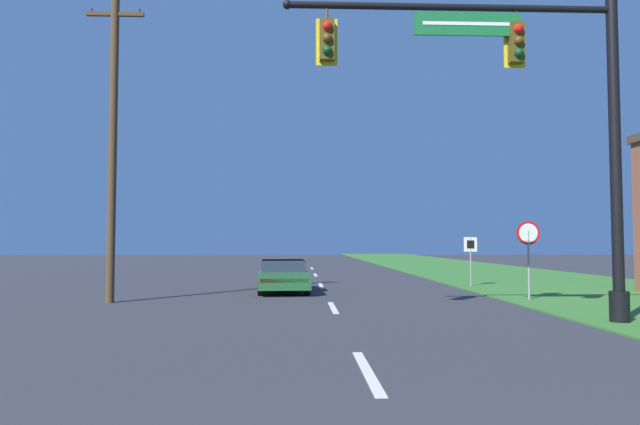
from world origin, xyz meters
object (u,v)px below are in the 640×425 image
(signal_mast, at_px, (537,109))
(car_ahead, at_px, (283,276))
(utility_pole_near, at_px, (113,137))
(route_sign_post, at_px, (470,250))
(stop_sign, at_px, (528,242))

(signal_mast, height_order, car_ahead, signal_mast)
(car_ahead, xyz_separation_m, utility_pole_near, (-5.24, -3.63, 4.54))
(route_sign_post, bearing_deg, car_ahead, -165.34)
(stop_sign, bearing_deg, utility_pole_near, -179.47)
(signal_mast, distance_m, car_ahead, 11.43)
(stop_sign, distance_m, utility_pole_near, 13.60)
(utility_pole_near, bearing_deg, stop_sign, 0.53)
(stop_sign, xyz_separation_m, utility_pole_near, (-13.19, -0.12, 3.28))
(signal_mast, height_order, route_sign_post, signal_mast)
(car_ahead, distance_m, route_sign_post, 8.08)
(route_sign_post, bearing_deg, signal_mast, -98.77)
(route_sign_post, xyz_separation_m, utility_pole_near, (-13.01, -5.66, 3.62))
(route_sign_post, height_order, utility_pole_near, utility_pole_near)
(utility_pole_near, bearing_deg, car_ahead, 34.68)
(car_ahead, bearing_deg, utility_pole_near, -145.32)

